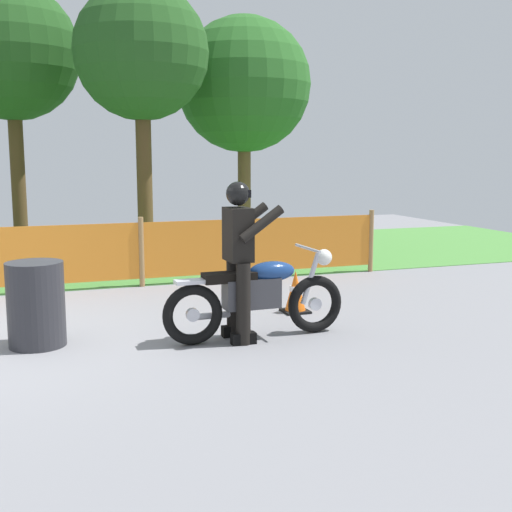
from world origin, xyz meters
The scene contains 9 objects.
grass_verge centered at (0.00, 5.35, 0.01)m, with size 24.00×5.57×0.01m, color #4C8C3D.
barrier_fence centered at (0.00, 2.56, 0.54)m, with size 11.75×0.08×1.05m.
tree_near_left centered at (0.23, 6.81, 3.91)m, with size 2.63×2.63×5.26m.
tree_near_right centered at (2.42, 4.88, 3.74)m, with size 2.41×2.41×4.98m.
tree_rightmost centered at (4.82, 6.31, 3.42)m, with size 2.83×2.83×4.85m.
motorcycle_lead centered at (2.63, -0.68, 0.47)m, with size 2.05×0.60×0.97m.
rider_lead centered at (2.44, -0.69, 0.92)m, with size 0.56×0.55×1.69m.
traffic_cone centered at (3.48, 0.27, 0.26)m, with size 0.32×0.32×0.53m.
spare_drum centered at (0.39, -0.19, 0.44)m, with size 0.58×0.58×0.88m, color #2D2D33.
Camera 1 is at (0.34, -7.14, 1.95)m, focal length 45.86 mm.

